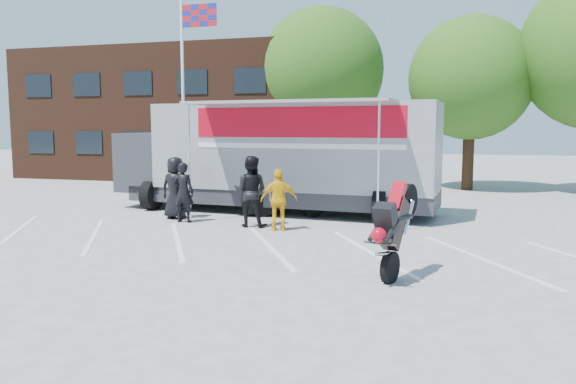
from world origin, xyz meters
The scene contains 13 objects.
ground centered at (0.00, 0.00, 0.00)m, with size 100.00×100.00×0.00m, color #AAAAA5.
parking_bay_lines centered at (0.00, 1.00, 0.01)m, with size 18.00×5.00×0.01m, color white.
office_building centered at (-10.00, 18.00, 3.50)m, with size 18.00×8.00×7.00m, color #402214.
flagpole centered at (-6.24, 10.00, 5.05)m, with size 1.61×0.12×8.00m.
tree_left centered at (-2.00, 16.00, 5.57)m, with size 6.12×6.12×8.64m.
tree_mid centered at (5.00, 15.00, 4.94)m, with size 5.44×5.44×7.68m.
transporter_truck centered at (-1.14, 6.24, 0.00)m, with size 11.19×5.39×3.56m, color gray, non-canonical shape.
parked_motorcycle centered at (-0.57, 5.30, 0.00)m, with size 0.78×2.35×1.23m, color #A5A5A9, non-canonical shape.
stunt_bike_rider centered at (3.48, -0.79, 0.00)m, with size 0.78×1.66×1.95m, color black, non-canonical shape.
spectator_leather_a centered at (-3.80, 4.02, 0.95)m, with size 0.93×0.61×1.91m, color black.
spectator_leather_b centered at (-3.27, 3.48, 0.89)m, with size 0.65×0.43×1.78m, color black.
spectator_leather_c centered at (-1.12, 3.35, 1.00)m, with size 0.97×0.76×2.00m, color black.
spectator_hivis centered at (-0.17, 2.99, 0.84)m, with size 0.99×0.41×1.69m, color yellow.
Camera 1 is at (4.29, -11.40, 2.79)m, focal length 35.00 mm.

